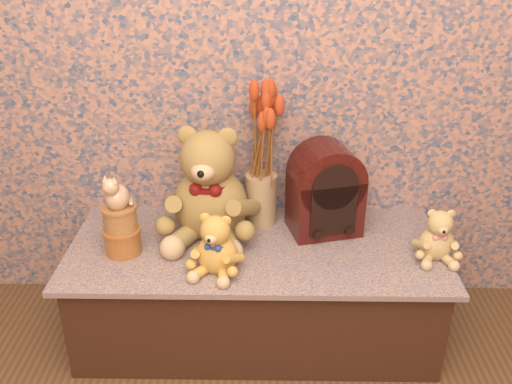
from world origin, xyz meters
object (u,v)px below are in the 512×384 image
teddy_medium (217,240)px  teddy_small (438,231)px  biscuit_tin_lower (123,241)px  teddy_large (210,177)px  cathedral_radio (325,188)px  cat_figurine (116,189)px  ceramic_vase (261,199)px

teddy_medium → teddy_small: teddy_medium is taller
teddy_small → biscuit_tin_lower: 1.09m
teddy_large → cathedral_radio: size_ratio=1.30×
cathedral_radio → teddy_small: bearing=-40.0°
teddy_large → biscuit_tin_lower: teddy_large is taller
teddy_small → cat_figurine: size_ratio=1.51×
teddy_medium → cat_figurine: (-0.34, 0.10, 0.13)m
teddy_small → ceramic_vase: bearing=161.0°
cathedral_radio → ceramic_vase: bearing=152.4°
teddy_large → teddy_medium: bearing=-74.3°
teddy_small → cat_figurine: 1.10m
teddy_large → cathedral_radio: bearing=9.0°
cathedral_radio → biscuit_tin_lower: (-0.72, -0.17, -0.13)m
teddy_large → ceramic_vase: teddy_large is taller
teddy_medium → cathedral_radio: size_ratio=0.66×
teddy_small → cat_figurine: cat_figurine is taller
ceramic_vase → cat_figurine: cat_figurine is taller
teddy_small → cathedral_radio: size_ratio=0.58×
teddy_medium → cat_figurine: bearing=179.1°
teddy_small → ceramic_vase: size_ratio=1.01×
ceramic_vase → biscuit_tin_lower: bearing=-155.3°
teddy_small → cathedral_radio: 0.42m
teddy_large → ceramic_vase: size_ratio=2.26×
ceramic_vase → biscuit_tin_lower: size_ratio=1.59×
teddy_medium → teddy_small: bearing=22.1°
teddy_large → teddy_small: size_ratio=2.25×
cathedral_radio → ceramic_vase: size_ratio=1.74×
teddy_small → biscuit_tin_lower: (-1.09, 0.01, -0.05)m
cathedral_radio → cat_figurine: cathedral_radio is taller
biscuit_tin_lower → ceramic_vase: bearing=24.7°
teddy_medium → cat_figurine: cat_figurine is taller
teddy_small → ceramic_vase: teddy_small is taller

